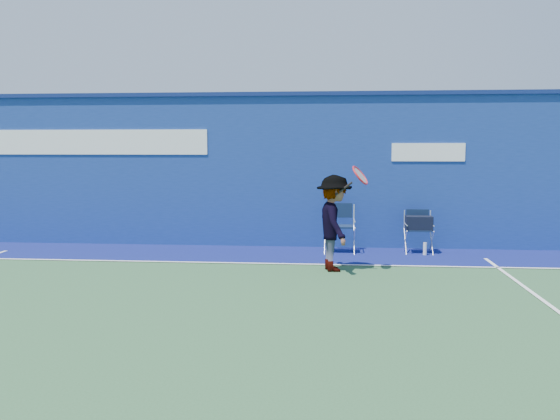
# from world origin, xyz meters

# --- Properties ---
(ground) EXTENTS (80.00, 80.00, 0.00)m
(ground) POSITION_xyz_m (0.00, 0.00, 0.00)
(ground) COLOR #2D5431
(ground) RESTS_ON ground
(stadium_wall) EXTENTS (24.00, 0.50, 3.08)m
(stadium_wall) POSITION_xyz_m (-0.00, 5.20, 1.55)
(stadium_wall) COLOR navy
(stadium_wall) RESTS_ON ground
(out_of_bounds_strip) EXTENTS (24.00, 1.80, 0.01)m
(out_of_bounds_strip) POSITION_xyz_m (0.00, 4.10, 0.00)
(out_of_bounds_strip) COLOR #0D1656
(out_of_bounds_strip) RESTS_ON ground
(court_lines) EXTENTS (24.00, 12.00, 0.01)m
(court_lines) POSITION_xyz_m (0.00, 0.60, 0.01)
(court_lines) COLOR white
(court_lines) RESTS_ON out_of_bounds_strip
(directors_chair_left) EXTENTS (0.55, 0.50, 0.93)m
(directors_chair_left) POSITION_xyz_m (1.90, 4.44, 0.29)
(directors_chair_left) COLOR silver
(directors_chair_left) RESTS_ON ground
(directors_chair_right) EXTENTS (0.49, 0.44, 0.82)m
(directors_chair_right) POSITION_xyz_m (3.38, 4.49, 0.34)
(directors_chair_right) COLOR silver
(directors_chair_right) RESTS_ON ground
(water_bottle) EXTENTS (0.07, 0.07, 0.24)m
(water_bottle) POSITION_xyz_m (3.47, 4.29, 0.12)
(water_bottle) COLOR silver
(water_bottle) RESTS_ON ground
(tennis_player) EXTENTS (0.97, 1.11, 1.71)m
(tennis_player) POSITION_xyz_m (1.79, 2.78, 0.78)
(tennis_player) COLOR #EA4738
(tennis_player) RESTS_ON ground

